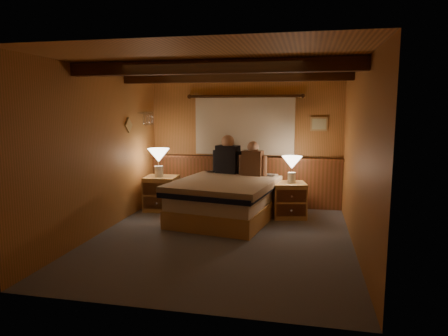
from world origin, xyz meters
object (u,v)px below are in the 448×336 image
(lamp_left, at_px, (159,157))
(person_left, at_px, (228,157))
(lamp_right, at_px, (292,164))
(person_right, at_px, (253,161))
(nightstand_left, at_px, (161,193))
(duffel_bag, at_px, (165,200))
(bed, at_px, (226,199))
(nightstand_right, at_px, (289,200))

(lamp_left, relative_size, person_left, 0.70)
(lamp_right, relative_size, person_right, 0.71)
(nightstand_left, height_order, duffel_bag, nightstand_left)
(person_right, bearing_deg, nightstand_left, -161.47)
(duffel_bag, bearing_deg, person_right, -1.44)
(bed, distance_m, nightstand_left, 1.32)
(lamp_right, bearing_deg, lamp_left, -178.83)
(nightstand_left, relative_size, lamp_right, 1.39)
(lamp_left, relative_size, duffel_bag, 0.88)
(nightstand_left, bearing_deg, person_left, 14.93)
(nightstand_right, xyz_separation_m, lamp_right, (0.03, 0.04, 0.61))
(nightstand_left, xyz_separation_m, person_left, (1.15, 0.37, 0.64))
(nightstand_right, bearing_deg, bed, -173.76)
(lamp_left, height_order, person_left, person_left)
(bed, height_order, lamp_right, lamp_right)
(nightstand_right, xyz_separation_m, duffel_bag, (-2.24, 0.09, -0.12))
(bed, xyz_separation_m, duffel_bag, (-1.23, 0.43, -0.17))
(lamp_right, distance_m, person_right, 0.71)
(nightstand_right, height_order, person_left, person_left)
(bed, height_order, duffel_bag, bed)
(lamp_left, distance_m, person_left, 1.24)
(nightstand_right, height_order, duffel_bag, nightstand_right)
(nightstand_left, relative_size, person_right, 0.98)
(duffel_bag, bearing_deg, nightstand_right, -8.35)
(lamp_right, xyz_separation_m, person_left, (-1.17, 0.34, 0.04))
(nightstand_right, distance_m, person_left, 1.36)
(lamp_left, xyz_separation_m, lamp_right, (2.35, 0.05, -0.07))
(nightstand_right, distance_m, duffel_bag, 2.25)
(bed, bearing_deg, lamp_left, 175.76)
(bed, xyz_separation_m, lamp_left, (-1.30, 0.33, 0.63))
(bed, bearing_deg, nightstand_right, 28.24)
(person_left, bearing_deg, nightstand_right, -5.50)
(nightstand_left, distance_m, lamp_right, 2.39)
(nightstand_left, xyz_separation_m, lamp_left, (-0.03, -0.02, 0.66))
(lamp_left, bearing_deg, person_left, 18.42)
(nightstand_right, relative_size, lamp_left, 1.24)
(nightstand_right, height_order, lamp_right, lamp_right)
(lamp_left, bearing_deg, nightstand_left, 34.66)
(bed, xyz_separation_m, nightstand_left, (-1.27, 0.35, -0.04))
(lamp_right, bearing_deg, person_right, 165.66)
(person_left, height_order, person_right, person_left)
(nightstand_left, distance_m, person_right, 1.75)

